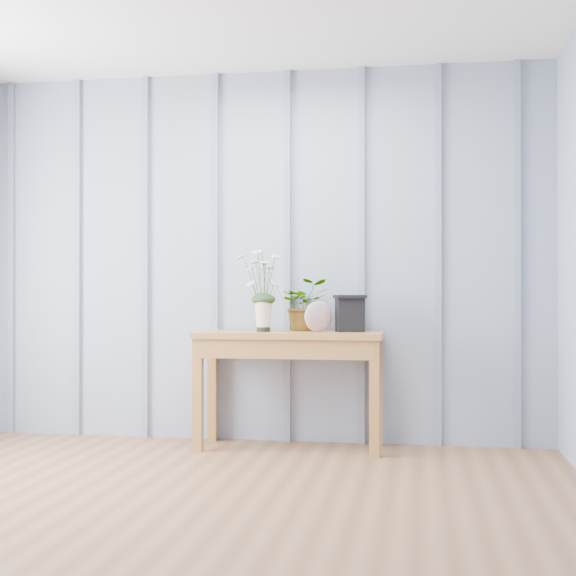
% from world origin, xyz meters
% --- Properties ---
extents(ground, '(4.50, 4.50, 0.00)m').
position_xyz_m(ground, '(0.00, 0.00, 0.00)').
color(ground, brown).
rests_on(ground, ground).
extents(room_shell, '(4.00, 4.50, 2.50)m').
position_xyz_m(room_shell, '(0.00, 0.92, 1.99)').
color(room_shell, '#8F9CB5').
rests_on(room_shell, ground).
extents(sideboard, '(1.20, 0.45, 0.75)m').
position_xyz_m(sideboard, '(0.30, 1.99, 0.64)').
color(sideboard, '#9D6A33').
rests_on(sideboard, ground).
extents(daisy_vase, '(0.38, 0.29, 0.54)m').
position_xyz_m(daisy_vase, '(0.14, 1.95, 1.09)').
color(daisy_vase, black).
rests_on(daisy_vase, sideboard).
extents(spider_plant, '(0.37, 0.35, 0.34)m').
position_xyz_m(spider_plant, '(0.38, 2.14, 0.92)').
color(spider_plant, '#1A3819').
rests_on(spider_plant, sideboard).
extents(felt_disc_vessel, '(0.19, 0.16, 0.20)m').
position_xyz_m(felt_disc_vessel, '(0.50, 1.95, 0.85)').
color(felt_disc_vessel, '#945073').
rests_on(felt_disc_vessel, sideboard).
extents(carved_box, '(0.23, 0.20, 0.24)m').
position_xyz_m(carved_box, '(0.69, 2.03, 0.87)').
color(carved_box, black).
rests_on(carved_box, sideboard).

